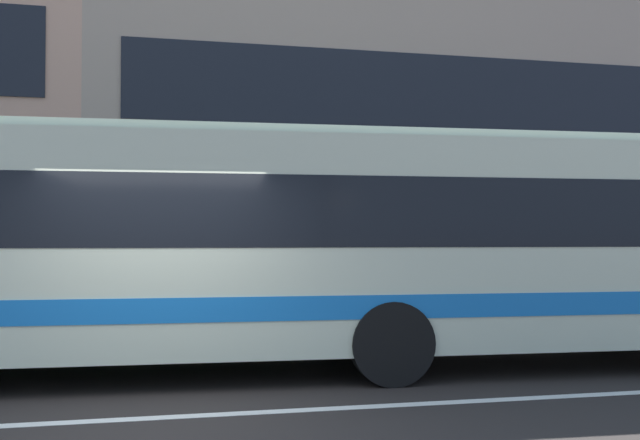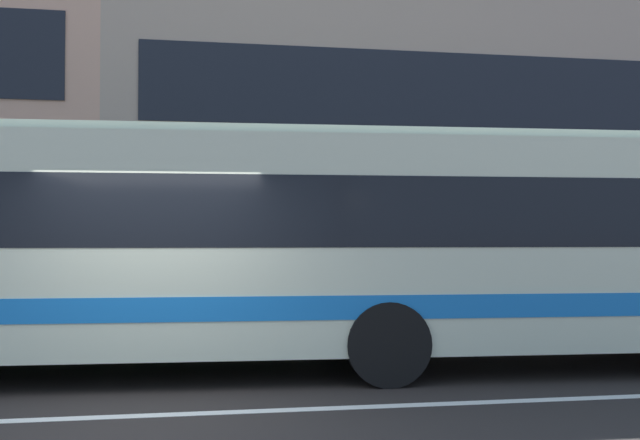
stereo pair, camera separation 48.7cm
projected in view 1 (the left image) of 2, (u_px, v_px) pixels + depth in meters
name	position (u px, v px, depth m)	size (l,w,h in m)	color
ground_plane	(150.00, 418.00, 6.80)	(160.00, 160.00, 0.00)	#2B2522
lane_centre_line	(150.00, 418.00, 6.80)	(60.00, 0.16, 0.01)	silver
apartment_block_right	(446.00, 148.00, 22.02)	(20.74, 9.27, 9.11)	tan
transit_bus	(313.00, 241.00, 9.36)	(12.29, 3.09, 3.10)	beige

